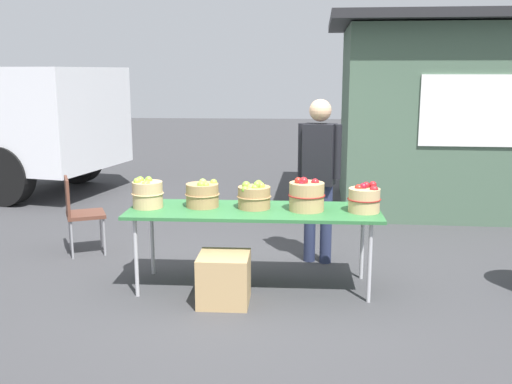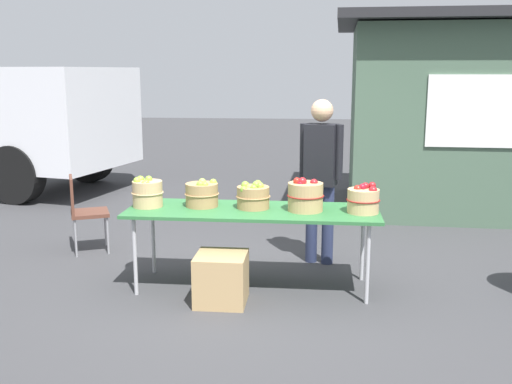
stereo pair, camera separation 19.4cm
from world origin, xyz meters
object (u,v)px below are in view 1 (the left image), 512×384
(apple_basket_red_0, at_px, (307,196))
(folding_chair, at_px, (79,209))
(apple_basket_green_1, at_px, (203,194))
(produce_crate, at_px, (224,279))
(market_table, at_px, (254,213))
(vendor_adult, at_px, (319,168))
(apple_basket_green_0, at_px, (147,194))
(apple_basket_red_1, at_px, (364,199))
(apple_basket_green_2, at_px, (254,196))

(apple_basket_red_0, distance_m, folding_chair, 2.66)
(apple_basket_green_1, relative_size, produce_crate, 0.74)
(market_table, distance_m, produce_crate, 0.68)
(vendor_adult, xyz_separation_m, folding_chair, (-2.61, 0.11, -0.50))
(apple_basket_green_1, relative_size, folding_chair, 0.37)
(apple_basket_red_0, relative_size, folding_chair, 0.39)
(apple_basket_green_0, relative_size, apple_basket_red_1, 0.99)
(market_table, distance_m, folding_chair, 2.20)
(apple_basket_red_0, xyz_separation_m, vendor_adult, (0.14, 0.81, 0.12))
(apple_basket_green_0, xyz_separation_m, produce_crate, (0.76, -0.41, -0.66))
(apple_basket_green_2, xyz_separation_m, apple_basket_red_1, (1.00, -0.07, 0.00))
(apple_basket_red_1, bearing_deg, market_table, 178.32)
(apple_basket_red_1, height_order, folding_chair, apple_basket_red_1)
(apple_basket_red_0, bearing_deg, vendor_adult, 80.18)
(apple_basket_red_1, distance_m, produce_crate, 1.44)
(apple_basket_green_2, bearing_deg, apple_basket_red_1, -4.28)
(market_table, height_order, apple_basket_red_1, apple_basket_red_1)
(vendor_adult, relative_size, produce_crate, 3.92)
(vendor_adult, relative_size, folding_chair, 1.99)
(folding_chair, height_order, produce_crate, folding_chair)
(market_table, distance_m, apple_basket_red_1, 1.01)
(market_table, height_order, apple_basket_green_1, apple_basket_green_1)
(apple_basket_green_0, bearing_deg, apple_basket_red_1, -1.15)
(vendor_adult, bearing_deg, folding_chair, 12.49)
(market_table, distance_m, apple_basket_green_1, 0.51)
(apple_basket_green_1, bearing_deg, apple_basket_green_0, -172.84)
(market_table, distance_m, apple_basket_green_0, 1.00)
(apple_basket_red_1, bearing_deg, folding_chair, 162.61)
(apple_basket_red_1, relative_size, folding_chair, 0.35)
(apple_basket_red_1, bearing_deg, apple_basket_green_1, 176.00)
(produce_crate, bearing_deg, apple_basket_green_0, 151.34)
(apple_basket_red_1, distance_m, folding_chair, 3.15)
(apple_basket_red_1, height_order, vendor_adult, vendor_adult)
(market_table, relative_size, apple_basket_red_1, 7.66)
(apple_basket_red_1, bearing_deg, apple_basket_red_0, 177.79)
(apple_basket_green_2, bearing_deg, apple_basket_green_0, -177.96)
(market_table, height_order, apple_basket_red_0, apple_basket_red_0)
(apple_basket_green_2, height_order, folding_chair, apple_basket_green_2)
(apple_basket_red_0, xyz_separation_m, apple_basket_red_1, (0.52, -0.02, -0.02))
(apple_basket_green_1, xyz_separation_m, apple_basket_green_2, (0.48, -0.03, -0.00))
(market_table, bearing_deg, folding_chair, 155.53)
(apple_basket_green_2, relative_size, vendor_adult, 0.19)
(apple_basket_red_1, relative_size, vendor_adult, 0.18)
(vendor_adult, bearing_deg, apple_basket_red_1, 129.25)
(apple_basket_red_0, height_order, produce_crate, apple_basket_red_0)
(market_table, xyz_separation_m, produce_crate, (-0.23, -0.40, -0.49))
(market_table, bearing_deg, produce_crate, -119.90)
(vendor_adult, bearing_deg, produce_crate, 69.54)
(apple_basket_red_0, relative_size, apple_basket_red_1, 1.12)
(apple_basket_green_1, height_order, vendor_adult, vendor_adult)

